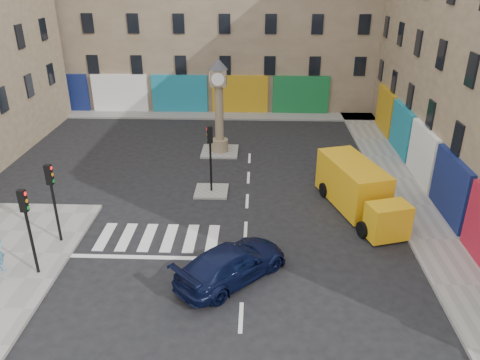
# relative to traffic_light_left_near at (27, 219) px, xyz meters

# --- Properties ---
(ground) EXTENTS (120.00, 120.00, 0.00)m
(ground) POSITION_rel_traffic_light_left_near_xyz_m (8.30, -0.20, -2.62)
(ground) COLOR black
(ground) RESTS_ON ground
(sidewalk_right) EXTENTS (2.60, 30.00, 0.15)m
(sidewalk_right) POSITION_rel_traffic_light_left_near_xyz_m (17.00, 9.80, -2.55)
(sidewalk_right) COLOR gray
(sidewalk_right) RESTS_ON ground
(sidewalk_far) EXTENTS (32.00, 2.40, 0.15)m
(sidewalk_far) POSITION_rel_traffic_light_left_near_xyz_m (4.30, 22.00, -2.55)
(sidewalk_far) COLOR gray
(sidewalk_far) RESTS_ON ground
(island_near) EXTENTS (1.80, 1.80, 0.12)m
(island_near) POSITION_rel_traffic_light_left_near_xyz_m (6.30, 7.80, -2.56)
(island_near) COLOR gray
(island_near) RESTS_ON ground
(island_far) EXTENTS (2.40, 2.40, 0.12)m
(island_far) POSITION_rel_traffic_light_left_near_xyz_m (6.30, 13.80, -2.56)
(island_far) COLOR gray
(island_far) RESTS_ON ground
(building_far) EXTENTS (32.00, 10.00, 17.00)m
(building_far) POSITION_rel_traffic_light_left_near_xyz_m (4.30, 27.80, 5.88)
(building_far) COLOR gray
(building_far) RESTS_ON ground
(traffic_light_left_near) EXTENTS (0.28, 0.22, 3.70)m
(traffic_light_left_near) POSITION_rel_traffic_light_left_near_xyz_m (0.00, 0.00, 0.00)
(traffic_light_left_near) COLOR black
(traffic_light_left_near) RESTS_ON sidewalk_left
(traffic_light_left_far) EXTENTS (0.28, 0.22, 3.70)m
(traffic_light_left_far) POSITION_rel_traffic_light_left_near_xyz_m (0.00, 2.40, 0.00)
(traffic_light_left_far) COLOR black
(traffic_light_left_far) RESTS_ON sidewalk_left
(traffic_light_island) EXTENTS (0.28, 0.22, 3.70)m
(traffic_light_island) POSITION_rel_traffic_light_left_near_xyz_m (6.30, 7.80, -0.03)
(traffic_light_island) COLOR black
(traffic_light_island) RESTS_ON island_near
(clock_pillar) EXTENTS (1.20, 1.20, 6.10)m
(clock_pillar) POSITION_rel_traffic_light_left_near_xyz_m (6.30, 13.80, 0.93)
(clock_pillar) COLOR #998564
(clock_pillar) RESTS_ON island_far
(navy_sedan) EXTENTS (4.93, 4.97, 1.44)m
(navy_sedan) POSITION_rel_traffic_light_left_near_xyz_m (7.85, 0.09, -1.90)
(navy_sedan) COLOR black
(navy_sedan) RESTS_ON ground
(yellow_van) EXTENTS (3.70, 6.72, 2.34)m
(yellow_van) POSITION_rel_traffic_light_left_near_xyz_m (13.90, 6.08, -1.46)
(yellow_van) COLOR gold
(yellow_van) RESTS_ON ground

